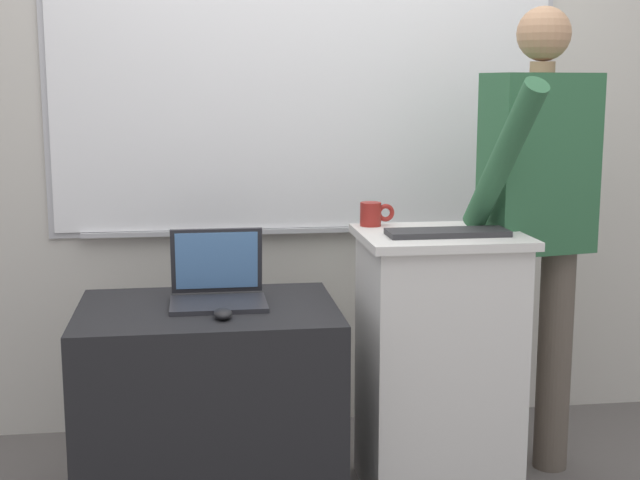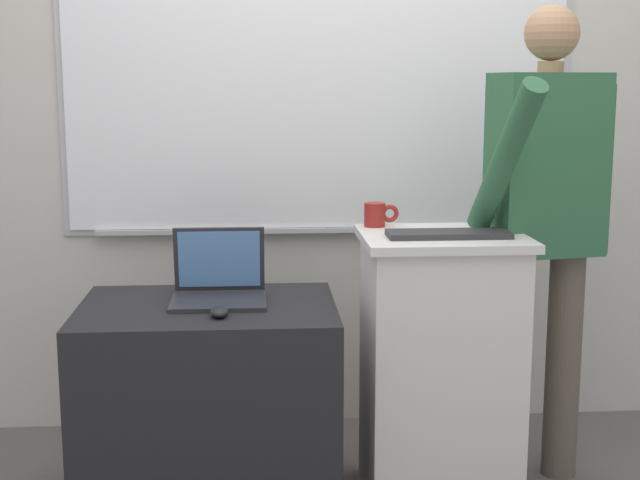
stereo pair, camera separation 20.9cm
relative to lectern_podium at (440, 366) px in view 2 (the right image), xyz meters
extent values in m
cube|color=beige|center=(-0.32, 0.82, 0.98)|extent=(6.40, 0.12, 2.93)
cube|color=#B7B7BC|center=(-0.38, 0.75, 0.95)|extent=(2.13, 0.02, 1.17)
cube|color=white|center=(-0.38, 0.75, 0.95)|extent=(2.08, 0.02, 1.12)
cube|color=#B7B7BC|center=(-0.38, 0.73, 0.38)|extent=(1.87, 0.04, 0.02)
cube|color=silver|center=(0.00, 0.00, -0.02)|extent=(0.52, 0.45, 0.93)
cube|color=silver|center=(0.00, 0.00, 0.46)|extent=(0.57, 0.49, 0.03)
cube|color=black|center=(-0.82, -0.01, -0.12)|extent=(0.88, 0.64, 0.73)
cylinder|color=brown|center=(0.29, 0.10, -0.05)|extent=(0.13, 0.13, 0.87)
cylinder|color=brown|center=(0.50, 0.14, -0.05)|extent=(0.13, 0.13, 0.87)
cube|color=#2D603D|center=(0.40, 0.12, 0.71)|extent=(0.42, 0.29, 0.65)
cylinder|color=tan|center=(0.40, 0.12, 1.05)|extent=(0.09, 0.09, 0.04)
sphere|color=tan|center=(0.40, 0.12, 1.17)|extent=(0.19, 0.19, 0.19)
cylinder|color=#2D603D|center=(0.18, -0.11, 0.75)|extent=(0.16, 0.45, 0.54)
cylinder|color=#2D603D|center=(0.61, 0.16, 0.68)|extent=(0.08, 0.08, 0.62)
cube|color=#28282D|center=(-0.78, -0.01, 0.25)|extent=(0.33, 0.24, 0.02)
cube|color=#28282D|center=(-0.78, 0.13, 0.38)|extent=(0.32, 0.05, 0.24)
cube|color=#598CCC|center=(-0.78, 0.12, 0.38)|extent=(0.29, 0.04, 0.21)
cube|color=#2D2D30|center=(0.01, -0.06, 0.49)|extent=(0.42, 0.14, 0.02)
ellipsoid|color=black|center=(-0.77, -0.17, 0.26)|extent=(0.06, 0.10, 0.03)
cylinder|color=maroon|center=(-0.22, 0.18, 0.52)|extent=(0.08, 0.08, 0.09)
torus|color=maroon|center=(-0.16, 0.18, 0.53)|extent=(0.07, 0.02, 0.07)
camera|label=1|loc=(-0.85, -2.99, 1.00)|focal=50.00mm
camera|label=2|loc=(-0.65, -3.01, 1.00)|focal=50.00mm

